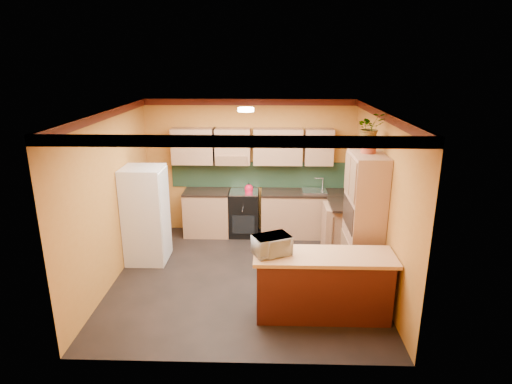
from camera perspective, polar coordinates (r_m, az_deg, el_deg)
room_shell at (r=6.74m, az=-1.29°, el=5.79°), size 4.24×4.24×2.72m
base_cabinets_back at (r=8.65m, az=2.55°, el=-2.96°), size 3.65×0.60×0.88m
countertop_back at (r=8.50m, az=2.59°, el=-0.05°), size 3.65×0.62×0.04m
stove at (r=8.66m, az=-1.59°, el=-2.83°), size 0.58×0.58×0.91m
kettle at (r=8.43m, az=-0.96°, el=0.53°), size 0.19×0.19×0.18m
sink at (r=8.54m, az=7.80°, el=0.13°), size 0.48×0.40×0.03m
base_cabinets_right at (r=8.10m, az=11.80°, el=-4.78°), size 0.60×0.80×0.88m
countertop_right at (r=7.94m, az=12.00°, el=-1.70°), size 0.62×0.80×0.04m
fridge at (r=7.66m, az=-14.49°, el=-2.99°), size 0.68×0.66×1.70m
pantry at (r=6.83m, az=14.14°, el=-3.65°), size 0.48×0.90×2.10m
fern_pot at (r=6.57m, az=14.77°, el=5.75°), size 0.22×0.22×0.16m
fern at (r=6.52m, az=14.97°, el=8.32°), size 0.47×0.44×0.44m
breakfast_bar at (r=6.08m, az=8.89°, el=-12.43°), size 1.80×0.55×0.88m
bar_top at (r=5.86m, az=9.10°, el=-8.48°), size 1.90×0.65×0.05m
microwave at (r=5.75m, az=2.11°, el=-7.07°), size 0.57×0.50×0.26m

